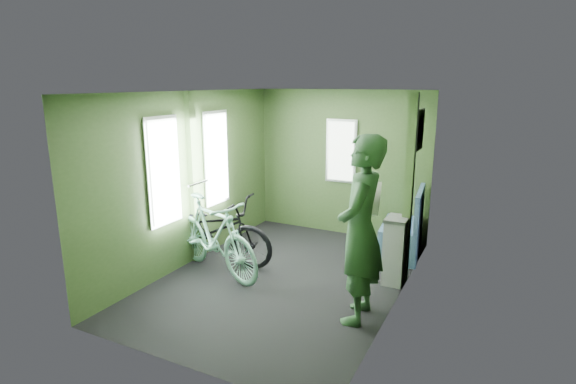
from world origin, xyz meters
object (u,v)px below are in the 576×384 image
at_px(bicycle_black, 214,261).
at_px(bicycle_mint, 215,273).
at_px(passenger, 360,230).
at_px(bench_seat, 403,236).
at_px(waste_box, 396,250).

xyz_separation_m(bicycle_black, bicycle_mint, (0.25, -0.32, 0.00)).
height_order(bicycle_mint, passenger, passenger).
bearing_deg(passenger, bicycle_mint, -102.68).
bearing_deg(bicycle_mint, bicycle_black, 57.82).
height_order(passenger, bench_seat, passenger).
height_order(bicycle_mint, bench_seat, bench_seat).
bearing_deg(bicycle_mint, waste_box, -50.25).
height_order(waste_box, bench_seat, bench_seat).
distance_m(waste_box, bench_seat, 0.96).
distance_m(bicycle_black, waste_box, 2.46).
xyz_separation_m(bicycle_black, bench_seat, (2.27, 1.39, 0.29)).
xyz_separation_m(bicycle_black, waste_box, (2.38, 0.45, 0.42)).
xyz_separation_m(bicycle_mint, bench_seat, (2.02, 1.71, 0.29)).
bearing_deg(bicycle_mint, passenger, -77.56).
bearing_deg(bicycle_black, waste_box, -80.99).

